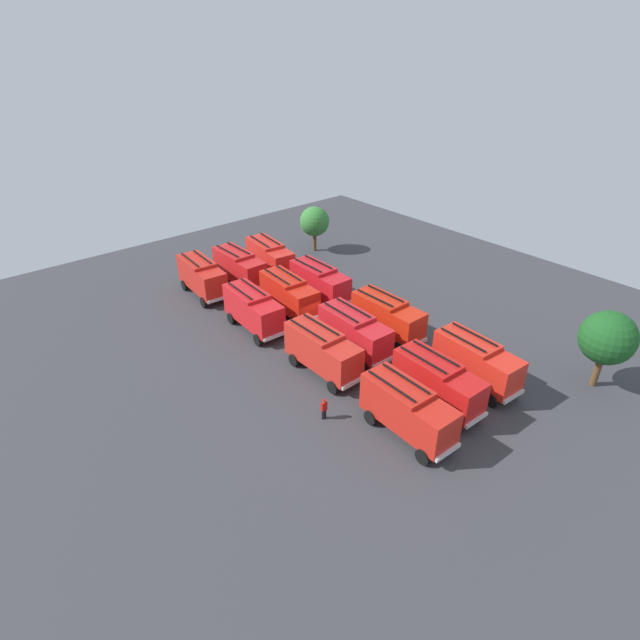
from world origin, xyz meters
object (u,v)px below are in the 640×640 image
Objects in this scene: fire_truck_3 at (408,409)px; traffic_cone_0 at (321,280)px; fire_truck_1 at (253,309)px; fire_truck_5 at (289,294)px; fire_truck_10 at (387,316)px; firefighter_1 at (261,303)px; fire_truck_11 at (476,361)px; firefighter_0 at (324,408)px; fire_truck_7 at (438,381)px; tree_1 at (608,338)px; firefighter_2 at (270,252)px; tree_0 at (315,222)px; traffic_cone_1 at (426,338)px; fire_truck_2 at (323,350)px; fire_truck_0 at (202,276)px; fire_truck_4 at (239,267)px; fire_truck_9 at (320,282)px; fire_truck_8 at (270,256)px; fire_truck_6 at (354,331)px.

fire_truck_3 reaches higher than traffic_cone_0.
fire_truck_1 and fire_truck_5 have the same top height.
firefighter_1 is (-11.36, -6.00, -1.19)m from fire_truck_10.
firefighter_0 is at bearing -107.02° from fire_truck_11.
tree_1 is (6.58, 11.57, 2.19)m from fire_truck_7.
firefighter_2 is at bearing -105.00° from firefighter_1.
fire_truck_11 is 4.27× the size of firefighter_1.
fire_truck_3 reaches higher than firefighter_0.
tree_1 reaches higher than fire_truck_7.
traffic_cone_1 is (23.25, -6.36, -3.50)m from tree_0.
firefighter_2 is 9.11m from traffic_cone_0.
fire_truck_2 is (9.44, 0.34, 0.00)m from fire_truck_1.
fire_truck_11 is (27.86, 8.50, 0.00)m from fire_truck_0.
fire_truck_1 is 16.77m from firefighter_2.
fire_truck_5 is 19.11m from fire_truck_11.
fire_truck_1 is 12.06m from traffic_cone_0.
fire_truck_5 is at bearing -64.43° from traffic_cone_0.
fire_truck_2 is 0.98× the size of fire_truck_5.
fire_truck_7 is 31.60m from firefighter_2.
traffic_cone_1 is at bearing -158.90° from tree_1.
fire_truck_4 is 0.99× the size of fire_truck_7.
firefighter_1 is at bearing -106.56° from fire_truck_9.
fire_truck_8 is (-27.33, 4.46, 0.00)m from fire_truck_7.
fire_truck_1 and fire_truck_2 have the same top height.
tree_0 reaches higher than fire_truck_4.
firefighter_0 is 30.16m from firefighter_2.
fire_truck_2 is 1.11× the size of tree_1.
traffic_cone_0 is (-22.39, 11.39, -1.78)m from fire_truck_3.
fire_truck_3 is 1.28× the size of tree_0.
fire_truck_7 is 9.30m from traffic_cone_1.
fire_truck_2 is 12.06m from fire_truck_11.
fire_truck_6 is 19.44m from tree_1.
fire_truck_0 is 9.49m from fire_truck_1.
traffic_cone_0 is 15.47m from traffic_cone_1.
fire_truck_1 is 4.12× the size of firefighter_2.
fire_truck_0 is at bearing -153.43° from traffic_cone_1.
fire_truck_2 is 18.90m from fire_truck_4.
fire_truck_3 is (9.31, -0.38, 0.00)m from fire_truck_2.
traffic_cone_0 is (-12.62, 2.91, -1.78)m from fire_truck_10.
tree_1 is (36.13, -1.39, 0.51)m from tree_0.
fire_truck_6 is at bearing 96.24° from fire_truck_2.
fire_truck_7 reaches higher than firefighter_2.
firefighter_1 is (6.83, -6.02, -1.19)m from fire_truck_8.
fire_truck_4 is 0.98× the size of fire_truck_5.
fire_truck_11 is at bearing 130.39° from firefighter_1.
fire_truck_11 is 9.85× the size of traffic_cone_0.
fire_truck_7 is 9.77× the size of traffic_cone_0.
fire_truck_2 is at bearing -33.14° from firefighter_0.
tree_0 is at bearing -32.27° from firefighter_0.
firefighter_2 is 0.31× the size of tree_0.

